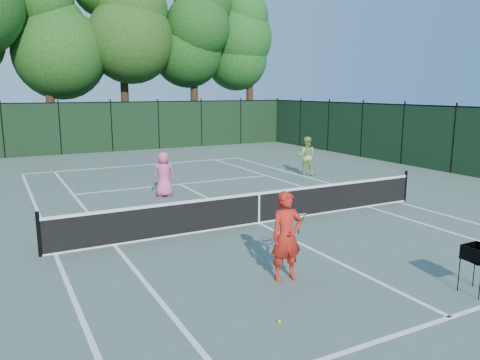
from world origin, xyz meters
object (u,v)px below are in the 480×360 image
ball_hopper (479,254)px  loose_ball_midcourt (279,322)px  coach (287,236)px  player_green (306,156)px  player_pink (164,174)px

ball_hopper → loose_ball_midcourt: size_ratio=13.55×
coach → player_green: coach is taller
coach → player_green: size_ratio=1.05×
coach → player_green: bearing=59.4°
player_green → loose_ball_midcourt: player_green is taller
player_green → loose_ball_midcourt: 13.81m
player_pink → player_green: player_green is taller
coach → player_green: 11.93m
loose_ball_midcourt → player_pink: bearing=81.8°
coach → loose_ball_midcourt: size_ratio=26.56×
ball_hopper → coach: bearing=153.7°
coach → ball_hopper: bearing=-31.3°
coach → loose_ball_midcourt: 2.05m
player_pink → ball_hopper: bearing=118.6°
player_green → ball_hopper: (-4.50, -11.66, -0.09)m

